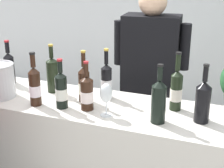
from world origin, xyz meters
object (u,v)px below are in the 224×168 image
object	(u,v)px
wine_bottle_3	(52,74)
wine_glass	(106,94)
wine_bottle_0	(9,67)
wine_bottle_9	(203,101)
wine_bottle_1	(35,86)
wine_bottle_4	(106,81)
wine_bottle_8	(61,90)
wine_bottle_7	(176,90)
wine_bottle_6	(87,93)
wine_bottle_5	(159,100)
wine_bottle_2	(84,84)
person_server	(149,97)

from	to	relation	value
wine_bottle_3	wine_glass	size ratio (longest dim) A/B	1.70
wine_bottle_0	wine_bottle_9	world-z (taller)	wine_bottle_9
wine_bottle_1	wine_bottle_9	size ratio (longest dim) A/B	1.01
wine_glass	wine_bottle_9	bearing A→B (deg)	12.28
wine_bottle_4	wine_glass	world-z (taller)	wine_bottle_4
wine_bottle_8	wine_bottle_7	bearing A→B (deg)	18.60
wine_bottle_3	wine_bottle_6	distance (m)	0.40
wine_bottle_5	wine_bottle_1	bearing A→B (deg)	-177.47
wine_bottle_2	wine_bottle_5	size ratio (longest dim) A/B	0.99
wine_bottle_8	wine_bottle_9	size ratio (longest dim) A/B	0.92
wine_bottle_3	wine_bottle_8	distance (m)	0.29
wine_bottle_0	wine_bottle_2	bearing A→B (deg)	-10.24
wine_bottle_4	wine_bottle_5	size ratio (longest dim) A/B	0.98
wine_bottle_3	wine_bottle_7	distance (m)	0.85
wine_bottle_1	person_server	distance (m)	0.96
wine_bottle_1	wine_bottle_2	xyz separation A→B (m)	(0.26, 0.16, -0.01)
wine_bottle_5	wine_bottle_6	size ratio (longest dim) A/B	1.11
wine_bottle_4	person_server	xyz separation A→B (m)	(0.17, 0.47, -0.27)
wine_bottle_3	wine_bottle_7	xyz separation A→B (m)	(0.85, 0.00, -0.00)
wine_bottle_3	wine_bottle_6	world-z (taller)	wine_bottle_3
wine_bottle_9	wine_glass	bearing A→B (deg)	-167.72
wine_bottle_4	person_server	world-z (taller)	person_server
wine_bottle_9	wine_bottle_5	bearing A→B (deg)	-157.70
wine_bottle_6	wine_bottle_8	xyz separation A→B (m)	(-0.16, -0.03, 0.01)
wine_bottle_0	wine_bottle_8	distance (m)	0.64
wine_bottle_7	person_server	world-z (taller)	person_server
wine_bottle_4	person_server	bearing A→B (deg)	69.51
wine_bottle_2	wine_bottle_1	bearing A→B (deg)	-147.60
wine_bottle_9	wine_bottle_7	bearing A→B (deg)	145.64
wine_bottle_2	wine_bottle_9	size ratio (longest dim) A/B	1.00
wine_glass	person_server	bearing A→B (deg)	84.45
wine_bottle_8	person_server	world-z (taller)	person_server
wine_bottle_6	person_server	distance (m)	0.76
wine_bottle_1	wine_glass	world-z (taller)	wine_bottle_1
wine_bottle_7	wine_bottle_9	distance (m)	0.20
wine_glass	person_server	world-z (taller)	person_server
wine_glass	wine_bottle_4	bearing A→B (deg)	111.62
wine_bottle_0	wine_bottle_1	xyz separation A→B (m)	(0.41, -0.28, 0.00)
wine_bottle_2	wine_bottle_6	bearing A→B (deg)	-57.31
wine_bottle_2	wine_bottle_7	bearing A→B (deg)	7.75
wine_bottle_6	person_server	bearing A→B (deg)	72.86
wine_bottle_3	wine_glass	xyz separation A→B (m)	(0.49, -0.23, 0.00)
wine_bottle_0	wine_bottle_3	bearing A→B (deg)	-6.38
wine_bottle_1	wine_glass	xyz separation A→B (m)	(0.47, 0.01, 0.01)
wine_bottle_4	wine_bottle_5	xyz separation A→B (m)	(0.41, -0.24, 0.01)
wine_bottle_5	wine_bottle_3	bearing A→B (deg)	165.37
wine_bottle_1	wine_bottle_8	world-z (taller)	wine_bottle_1
wine_bottle_4	wine_bottle_0	bearing A→B (deg)	179.18
wine_bottle_3	wine_bottle_1	bearing A→B (deg)	-85.92
wine_bottle_5	wine_bottle_7	xyz separation A→B (m)	(0.06, 0.21, -0.00)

